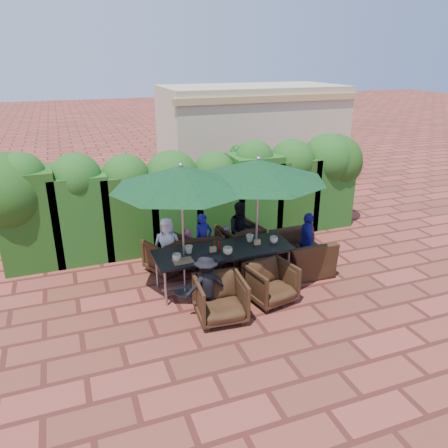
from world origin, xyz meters
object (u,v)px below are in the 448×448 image
object	(u,v)px
umbrella_left	(181,177)
chair_near_right	(271,281)
chair_far_mid	(203,246)
chair_far_right	(240,240)
chair_far_left	(168,253)
dining_table	(223,253)
chair_near_left	(220,297)
umbrella_right	(258,170)
chair_end_right	(302,248)

from	to	relation	value
umbrella_left	chair_near_right	size ratio (longest dim) A/B	3.14
chair_far_mid	chair_far_right	size ratio (longest dim) A/B	0.94
chair_far_mid	chair_far_left	bearing A→B (deg)	9.76
dining_table	umbrella_left	bearing A→B (deg)	179.46
dining_table	chair_far_mid	size ratio (longest dim) A/B	3.33
chair_far_mid	chair_near_right	size ratio (longest dim) A/B	1.00
dining_table	chair_far_mid	bearing A→B (deg)	93.46
chair_near_left	dining_table	bearing A→B (deg)	71.63
chair_far_mid	chair_near_right	distance (m)	1.99
dining_table	chair_far_left	world-z (taller)	chair_far_left
umbrella_right	chair_near_left	distance (m)	2.37
umbrella_right	chair_end_right	distance (m)	2.00
chair_far_left	chair_end_right	xyz separation A→B (m)	(2.56, -0.95, 0.11)
chair_near_left	chair_end_right	xyz separation A→B (m)	(2.15, 1.08, 0.10)
umbrella_left	chair_far_left	size ratio (longest dim) A/B	3.14
chair_far_mid	chair_far_right	bearing A→B (deg)	-177.07
umbrella_left	chair_near_left	world-z (taller)	umbrella_left
dining_table	chair_end_right	xyz separation A→B (m)	(1.71, 0.03, -0.17)
chair_end_right	umbrella_right	bearing A→B (deg)	93.30
chair_far_right	chair_near_left	distance (m)	2.40
chair_near_right	chair_end_right	world-z (taller)	chair_end_right
chair_near_right	chair_end_right	xyz separation A→B (m)	(1.11, 0.86, 0.11)
umbrella_right	chair_far_right	world-z (taller)	umbrella_right
umbrella_left	chair_far_right	xyz separation A→B (m)	(1.53, 1.01, -1.80)
chair_far_left	chair_near_right	xyz separation A→B (m)	(1.45, -1.81, 0.00)
umbrella_left	chair_far_mid	world-z (taller)	umbrella_left
umbrella_right	chair_near_left	xyz separation A→B (m)	(-1.12, -1.06, -1.81)
chair_far_left	dining_table	bearing A→B (deg)	106.65
dining_table	umbrella_right	distance (m)	1.68
chair_end_right	chair_near_right	bearing A→B (deg)	129.90
umbrella_left	chair_far_left	world-z (taller)	umbrella_left
chair_far_mid	chair_near_left	size ratio (longest dim) A/B	0.96
umbrella_right	chair_near_right	distance (m)	2.01
umbrella_left	chair_end_right	bearing A→B (deg)	0.45
chair_far_left	chair_end_right	bearing A→B (deg)	135.21
umbrella_left	chair_near_right	world-z (taller)	umbrella_left
umbrella_left	chair_far_mid	size ratio (longest dim) A/B	3.14
umbrella_right	chair_near_left	world-z (taller)	umbrella_right
chair_far_right	chair_near_right	world-z (taller)	chair_far_right
chair_near_left	chair_near_right	xyz separation A→B (m)	(1.04, 0.22, -0.01)
chair_far_left	chair_far_right	world-z (taller)	chair_far_right
chair_far_left	chair_near_right	size ratio (longest dim) A/B	1.00
chair_far_mid	chair_near_left	bearing A→B (deg)	84.41
chair_end_right	umbrella_left	bearing A→B (deg)	92.64
chair_far_left	chair_far_right	bearing A→B (deg)	157.07
chair_far_right	chair_end_right	xyz separation A→B (m)	(0.94, -0.99, 0.09)
umbrella_left	chair_far_right	bearing A→B (deg)	33.51
chair_far_right	chair_near_right	xyz separation A→B (m)	(-0.17, -1.85, -0.02)
chair_near_right	umbrella_right	bearing A→B (deg)	73.86
chair_far_right	chair_near_left	bearing A→B (deg)	49.73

